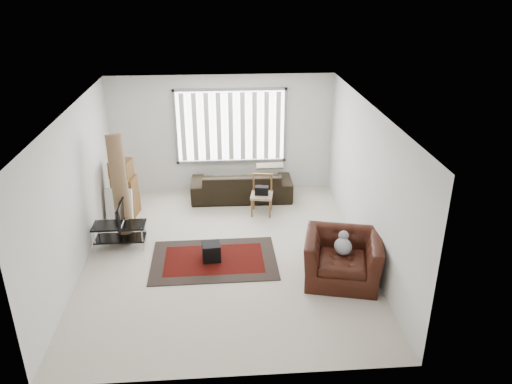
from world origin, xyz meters
TOP-DOWN VIEW (x-y plane):
  - room at (0.03, 0.51)m, footprint 6.00×6.02m
  - persian_rug at (-0.22, -0.18)m, footprint 2.23×1.50m
  - tv_stand at (-1.95, 0.42)m, footprint 0.96×0.43m
  - tv at (-1.95, 0.42)m, footprint 0.10×0.77m
  - subwoofer at (-0.26, -0.17)m, footprint 0.34×0.34m
  - moving_boxes at (-2.08, 1.83)m, footprint 0.57×0.54m
  - white_flatpack at (-2.15, 1.53)m, footprint 0.56×0.24m
  - rolled_rug at (-1.94, 0.84)m, footprint 0.48×0.78m
  - sofa at (0.41, 2.45)m, footprint 2.26×1.00m
  - side_chair at (0.79, 1.66)m, footprint 0.52×0.52m
  - armchair at (1.91, -0.92)m, footprint 1.45×1.33m

SIDE VIEW (x-z plane):
  - persian_rug at x=-0.22m, z-range 0.00..0.02m
  - subwoofer at x=-0.26m, z-range 0.02..0.33m
  - tv_stand at x=-1.95m, z-range 0.11..0.58m
  - white_flatpack at x=-2.15m, z-range 0.00..0.70m
  - sofa at x=0.41m, z-range 0.00..0.86m
  - armchair at x=1.91m, z-range 0.00..0.92m
  - side_chair at x=0.79m, z-range 0.04..0.88m
  - moving_boxes at x=-2.08m, z-range -0.04..1.17m
  - tv at x=-1.95m, z-range 0.48..0.92m
  - rolled_rug at x=-1.94m, z-range 0.00..2.04m
  - room at x=0.03m, z-range 0.40..3.11m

